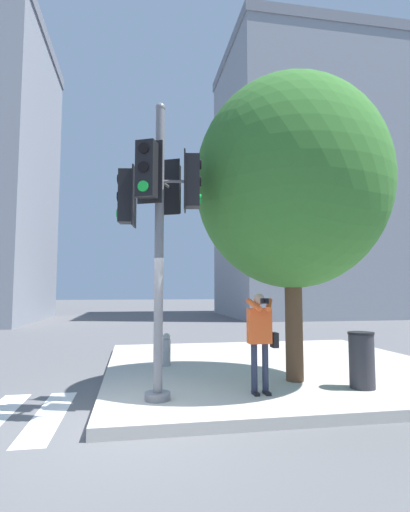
# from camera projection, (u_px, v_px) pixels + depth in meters

# --- Properties ---
(ground_plane) EXTENTS (160.00, 160.00, 0.00)m
(ground_plane) POSITION_uv_depth(u_px,v_px,m) (126.00, 428.00, 5.71)
(ground_plane) COLOR #5B5B5E
(sidewalk_corner) EXTENTS (8.00, 8.00, 0.18)m
(sidewalk_corner) POSITION_uv_depth(u_px,v_px,m) (275.00, 367.00, 9.76)
(sidewalk_corner) COLOR #BCB7AD
(sidewalk_corner) RESTS_ON ground_plane
(traffic_signal_pole) EXTENTS (1.43, 1.36, 5.03)m
(traffic_signal_pole) POSITION_uv_depth(u_px,v_px,m) (160.00, 209.00, 6.77)
(traffic_signal_pole) COLOR slate
(traffic_signal_pole) RESTS_ON sidewalk_corner
(person_photographer) EXTENTS (0.58, 0.54, 1.72)m
(person_photographer) POSITION_uv_depth(u_px,v_px,m) (260.00, 334.00, 6.96)
(person_photographer) COLOR black
(person_photographer) RESTS_ON sidewalk_corner
(street_tree) EXTENTS (3.95, 3.95, 6.17)m
(street_tree) POSITION_uv_depth(u_px,v_px,m) (291.00, 183.00, 8.21)
(street_tree) COLOR brown
(street_tree) RESTS_ON sidewalk_corner
(fire_hydrant) EXTENTS (0.20, 0.26, 0.76)m
(fire_hydrant) POSITION_uv_depth(u_px,v_px,m) (166.00, 350.00, 9.45)
(fire_hydrant) COLOR #99999E
(fire_hydrant) RESTS_ON sidewalk_corner
(trash_bin) EXTENTS (0.47, 0.47, 1.01)m
(trash_bin) POSITION_uv_depth(u_px,v_px,m) (362.00, 360.00, 7.31)
(trash_bin) COLOR #2D2D33
(trash_bin) RESTS_ON sidewalk_corner
(building_right) EXTENTS (12.57, 11.13, 21.00)m
(building_right) POSITION_uv_depth(u_px,v_px,m) (304.00, 182.00, 31.67)
(building_right) COLOR gray
(building_right) RESTS_ON ground_plane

